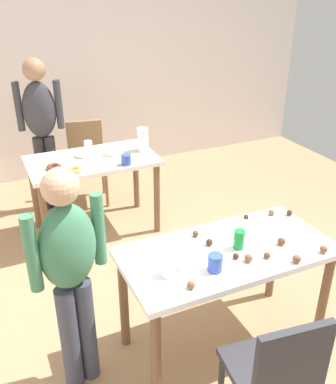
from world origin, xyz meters
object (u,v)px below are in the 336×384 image
Objects in this scene: dining_table_far at (93,170)px; mixing_bowl at (184,258)px; chair_near_table at (277,372)px; soda_can at (239,240)px; chair_far_table at (87,157)px; person_girl_near at (70,267)px; dining_table_near at (226,264)px; pitcher_far at (143,139)px; person_adult_far at (41,123)px.

mixing_bowl is at bearing -88.69° from dining_table_far.
chair_near_table is 0.78m from soda_can.
person_girl_near is (-0.70, -2.38, 0.34)m from chair_far_table.
person_girl_near reaches higher than mixing_bowl.
pitcher_far reaches higher than dining_table_near.
dining_table_far is at bearing 70.78° from person_girl_near.
pitcher_far is at bearing 75.62° from mixing_bowl.
chair_near_table is 7.13× the size of soda_can.
person_girl_near is 2.01m from pitcher_far.
person_girl_near is (-0.93, 0.10, 0.20)m from dining_table_near.
person_adult_far reaches higher than mixing_bowl.
dining_table_far is 7.24× the size of mixing_bowl.
person_adult_far is 7.05× the size of pitcher_far.
chair_far_table is 2.53m from soda_can.
chair_near_table is 1.00× the size of chair_far_table.
person_adult_far reaches higher than person_girl_near.
soda_can is at bearing -77.11° from dining_table_far.
person_girl_near is (-0.80, 0.80, 0.34)m from chair_near_table.
chair_far_table reaches higher than dining_table_near.
person_adult_far is 2.57m from soda_can.
person_girl_near reaches higher than dining_table_near.
dining_table_far is at bearing 100.89° from dining_table_near.
dining_table_near is 1.50× the size of chair_near_table.
person_adult_far is (-0.32, 0.66, 0.31)m from dining_table_far.
pitcher_far is (0.82, -0.66, -0.09)m from person_adult_far.
mixing_bowl is (-0.30, -0.01, 0.14)m from dining_table_near.
chair_near_table is at bearing -85.18° from dining_table_far.
dining_table_near is 5.85× the size of pitcher_far.
person_adult_far is at bearing 115.83° from dining_table_far.
soda_can reaches higher than mixing_bowl.
person_adult_far is 2.49m from mixing_bowl.
person_adult_far is (-0.53, 3.15, 0.45)m from chair_near_table.
chair_near_table is 0.76m from mixing_bowl.
chair_near_table is at bearing -80.45° from person_adult_far.
dining_table_near is at bearing -79.11° from dining_table_far.
person_adult_far is (0.27, 2.35, 0.11)m from person_girl_near.
chair_near_table is 1.18m from person_girl_near.
pitcher_far reaches higher than chair_far_table.
chair_far_table is at bearing 4.56° from person_adult_far.
person_adult_far is (-0.66, 2.45, 0.30)m from dining_table_near.
person_adult_far is at bearing 98.34° from mixing_bowl.
mixing_bowl is at bearing 179.68° from soda_can.
pitcher_far is at bearing 84.94° from dining_table_near.
soda_can is (1.00, -0.11, -0.03)m from person_girl_near.
chair_far_table is 2.51m from mixing_bowl.
pitcher_far reaches higher than soda_can.
dining_table_far is at bearing -99.43° from chair_far_table.
chair_far_table is (-0.09, 3.18, 0.00)m from chair_near_table.
dining_table_far is at bearing 179.92° from pitcher_far.
person_girl_near is 0.90× the size of person_adult_far.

